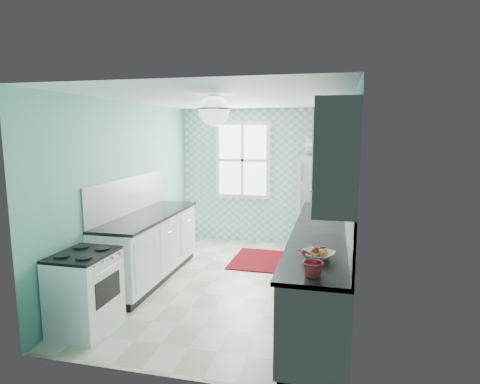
% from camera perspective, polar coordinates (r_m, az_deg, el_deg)
% --- Properties ---
extents(floor, '(3.00, 4.40, 0.02)m').
position_cam_1_polar(floor, '(5.72, -1.09, -12.95)').
color(floor, beige).
rests_on(floor, ground).
extents(ceiling, '(3.00, 4.40, 0.02)m').
position_cam_1_polar(ceiling, '(5.32, -1.17, 13.13)').
color(ceiling, white).
rests_on(ceiling, wall_back).
extents(wall_back, '(3.00, 0.02, 2.50)m').
position_cam_1_polar(wall_back, '(7.52, 3.07, 2.24)').
color(wall_back, '#5FACA1').
rests_on(wall_back, floor).
extents(wall_front, '(3.00, 0.02, 2.50)m').
position_cam_1_polar(wall_front, '(3.33, -10.70, -6.29)').
color(wall_front, '#5FACA1').
rests_on(wall_front, floor).
extents(wall_left, '(0.02, 4.40, 2.50)m').
position_cam_1_polar(wall_left, '(5.93, -15.40, 0.17)').
color(wall_left, '#5FACA1').
rests_on(wall_left, floor).
extents(wall_right, '(0.02, 4.40, 2.50)m').
position_cam_1_polar(wall_right, '(5.22, 15.16, -0.97)').
color(wall_right, '#5FACA1').
rests_on(wall_right, floor).
extents(accent_wall, '(3.00, 0.01, 2.50)m').
position_cam_1_polar(accent_wall, '(7.50, 3.04, 2.22)').
color(accent_wall, '#69C4BC').
rests_on(accent_wall, wall_back).
extents(window, '(1.04, 0.05, 1.44)m').
position_cam_1_polar(window, '(7.51, 0.38, 4.54)').
color(window, white).
rests_on(window, wall_back).
extents(backsplash_right, '(0.02, 3.60, 0.51)m').
position_cam_1_polar(backsplash_right, '(4.83, 15.01, -2.39)').
color(backsplash_right, white).
rests_on(backsplash_right, wall_right).
extents(backsplash_left, '(0.02, 2.15, 0.51)m').
position_cam_1_polar(backsplash_left, '(5.87, -15.54, -0.48)').
color(backsplash_left, white).
rests_on(backsplash_left, wall_left).
extents(upper_cabinets_right, '(0.33, 3.20, 0.90)m').
position_cam_1_polar(upper_cabinets_right, '(4.55, 13.50, 5.94)').
color(upper_cabinets_right, white).
rests_on(upper_cabinets_right, wall_right).
extents(upper_cabinet_fridge, '(0.40, 0.74, 0.40)m').
position_cam_1_polar(upper_cabinet_fridge, '(6.97, 13.29, 9.74)').
color(upper_cabinet_fridge, white).
rests_on(upper_cabinet_fridge, wall_right).
extents(ceiling_light, '(0.34, 0.34, 0.35)m').
position_cam_1_polar(ceiling_light, '(4.54, -3.73, 11.50)').
color(ceiling_light, silver).
rests_on(ceiling_light, ceiling).
extents(base_cabinets_right, '(0.60, 3.60, 0.90)m').
position_cam_1_polar(base_cabinets_right, '(5.02, 11.33, -10.64)').
color(base_cabinets_right, white).
rests_on(base_cabinets_right, floor).
extents(countertop_right, '(0.63, 3.60, 0.04)m').
position_cam_1_polar(countertop_right, '(4.89, 11.32, -5.43)').
color(countertop_right, black).
rests_on(countertop_right, base_cabinets_right).
extents(base_cabinets_left, '(0.60, 2.15, 0.90)m').
position_cam_1_polar(base_cabinets_left, '(5.90, -12.77, -7.75)').
color(base_cabinets_left, white).
rests_on(base_cabinets_left, floor).
extents(countertop_left, '(0.63, 2.15, 0.04)m').
position_cam_1_polar(countertop_left, '(5.78, -12.79, -3.29)').
color(countertop_left, black).
rests_on(countertop_left, base_cabinets_left).
extents(fridge, '(0.74, 0.73, 1.69)m').
position_cam_1_polar(fridge, '(7.06, 11.34, -1.67)').
color(fridge, silver).
rests_on(fridge, floor).
extents(stove, '(0.55, 0.68, 0.82)m').
position_cam_1_polar(stove, '(4.66, -21.17, -12.88)').
color(stove, white).
rests_on(stove, floor).
extents(sink, '(0.47, 0.39, 0.53)m').
position_cam_1_polar(sink, '(5.86, 11.86, -2.97)').
color(sink, silver).
rests_on(sink, countertop_right).
extents(rug, '(0.81, 1.14, 0.02)m').
position_cam_1_polar(rug, '(6.65, 2.45, -9.60)').
color(rug, maroon).
rests_on(rug, floor).
extents(dish_towel, '(0.10, 0.19, 0.31)m').
position_cam_1_polar(dish_towel, '(5.51, 8.25, -8.48)').
color(dish_towel, teal).
rests_on(dish_towel, base_cabinets_right).
extents(fruit_bowl, '(0.39, 0.39, 0.07)m').
position_cam_1_polar(fruit_bowl, '(3.76, 10.92, -8.85)').
color(fruit_bowl, silver).
rests_on(fruit_bowl, countertop_right).
extents(potted_plant, '(0.31, 0.28, 0.29)m').
position_cam_1_polar(potted_plant, '(3.30, 10.64, -9.41)').
color(potted_plant, red).
rests_on(potted_plant, countertop_right).
extents(soap_bottle, '(0.10, 0.10, 0.19)m').
position_cam_1_polar(soap_bottle, '(6.26, 12.42, -1.27)').
color(soap_bottle, '#ACC2C9').
rests_on(soap_bottle, countertop_right).
extents(microwave, '(0.54, 0.38, 0.29)m').
position_cam_1_polar(microwave, '(6.95, 11.59, 6.36)').
color(microwave, white).
rests_on(microwave, fridge).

